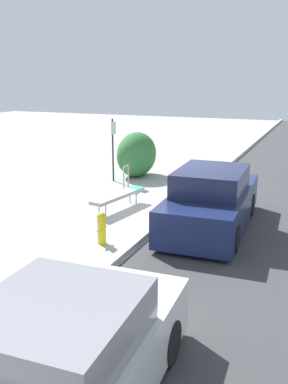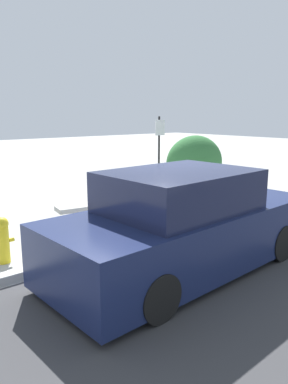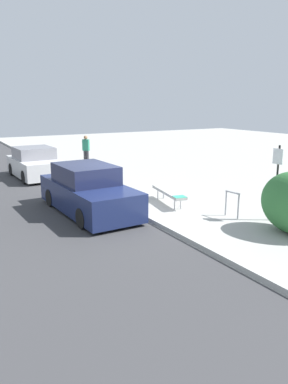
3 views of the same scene
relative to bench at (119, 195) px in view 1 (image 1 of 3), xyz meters
The scene contains 9 objects.
ground_plane 1.64m from the bench, 84.00° to the right, with size 60.00×60.00×0.00m, color #9E9E99.
curb 1.62m from the bench, 84.00° to the right, with size 60.00×0.20×0.13m.
bench is the anchor object (origin of this frame).
bike_rack 2.45m from the bench, 20.16° to the left, with size 0.55×0.11×0.83m.
sign_post 3.75m from the bench, 29.15° to the left, with size 0.36×0.08×2.30m.
fire_hydrant 2.67m from the bench, 162.21° to the right, with size 0.36×0.22×0.77m.
shrub_hedge 4.46m from the bench, 17.02° to the left, with size 2.07×1.40×1.72m.
parked_car_near 2.91m from the bench, 99.41° to the right, with size 4.57×1.95×1.56m.
parked_car_far 7.80m from the bench, 158.21° to the right, with size 3.90×2.00×1.44m.
Camera 1 is at (-10.88, -3.76, 3.71)m, focal length 40.00 mm.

